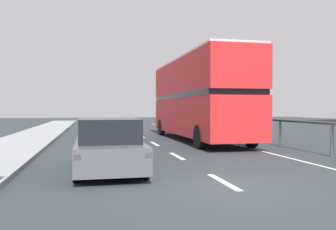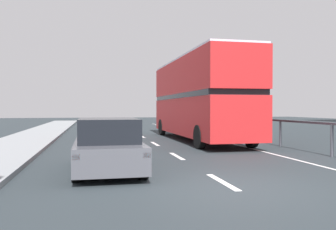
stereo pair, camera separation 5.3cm
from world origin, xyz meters
name	(u,v)px [view 2 (the right image)]	position (x,y,z in m)	size (l,w,h in m)	color
ground_plane	(230,189)	(0.00, 0.00, -0.05)	(73.36, 120.00, 0.10)	#283035
lane_paint_markings	(209,145)	(2.32, 8.39, 0.00)	(3.74, 46.00, 0.01)	silver
bridge_side_railing	(262,123)	(5.23, 9.00, 0.95)	(0.10, 42.00, 1.18)	#474851
double_decker_bus_red	(199,97)	(2.56, 10.85, 2.29)	(2.66, 10.91, 4.27)	red
hatchback_car_near	(108,146)	(-2.50, 2.45, 0.67)	(1.77, 4.09, 1.41)	#494A51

